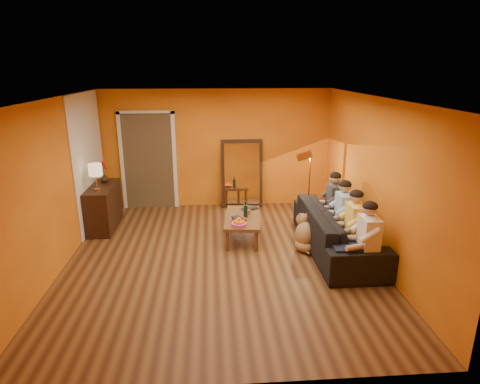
{
  "coord_description": "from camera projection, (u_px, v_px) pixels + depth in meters",
  "views": [
    {
      "loc": [
        -0.13,
        -6.0,
        3.04
      ],
      "look_at": [
        0.35,
        0.5,
        1.0
      ],
      "focal_mm": 30.0,
      "sensor_mm": 36.0,
      "label": 1
    }
  ],
  "objects": [
    {
      "name": "laptop",
      "position": [
        251.0,
        209.0,
        7.67
      ],
      "size": [
        0.38,
        0.3,
        0.03
      ],
      "primitive_type": "imported",
      "rotation": [
        0.0,
        0.0,
        0.28
      ],
      "color": "black",
      "rests_on": "coffee_table"
    },
    {
      "name": "sideboard",
      "position": [
        104.0,
        207.0,
        7.82
      ],
      "size": [
        0.44,
        1.18,
        0.85
      ],
      "primitive_type": "cube",
      "color": "#321B10",
      "rests_on": "floor"
    },
    {
      "name": "table_lamp",
      "position": [
        96.0,
        177.0,
        7.33
      ],
      "size": [
        0.24,
        0.24,
        0.51
      ],
      "primitive_type": null,
      "color": "beige",
      "rests_on": "sideboard"
    },
    {
      "name": "person_mid_left",
      "position": [
        355.0,
        227.0,
        6.37
      ],
      "size": [
        0.7,
        0.44,
        1.22
      ],
      "primitive_type": null,
      "color": "#F9D353",
      "rests_on": "sofa"
    },
    {
      "name": "door_jamb_right",
      "position": [
        175.0,
        161.0,
        8.83
      ],
      "size": [
        0.08,
        0.06,
        2.2
      ],
      "primitive_type": "cube",
      "color": "white",
      "rests_on": "wall_back"
    },
    {
      "name": "dog",
      "position": [
        305.0,
        232.0,
        6.88
      ],
      "size": [
        0.54,
        0.64,
        0.65
      ],
      "primitive_type": null,
      "rotation": [
        0.0,
        0.0,
        0.4
      ],
      "color": "#AE724E",
      "rests_on": "floor"
    },
    {
      "name": "coffee_table",
      "position": [
        243.0,
        227.0,
        7.39
      ],
      "size": [
        0.74,
        1.28,
        0.42
      ],
      "primitive_type": null,
      "rotation": [
        0.0,
        0.0,
        -0.1
      ],
      "color": "brown",
      "rests_on": "floor"
    },
    {
      "name": "fruit_bowl",
      "position": [
        239.0,
        222.0,
        6.87
      ],
      "size": [
        0.26,
        0.26,
        0.16
      ],
      "primitive_type": null,
      "color": "#CC489A",
      "rests_on": "coffee_table"
    },
    {
      "name": "wine_bottle",
      "position": [
        246.0,
        210.0,
        7.24
      ],
      "size": [
        0.07,
        0.07,
        0.31
      ],
      "primitive_type": "cylinder",
      "color": "black",
      "rests_on": "coffee_table"
    },
    {
      "name": "person_far_left",
      "position": [
        368.0,
        241.0,
        5.85
      ],
      "size": [
        0.7,
        0.44,
        1.22
      ],
      "primitive_type": null,
      "color": "white",
      "rests_on": "sofa"
    },
    {
      "name": "flowers",
      "position": [
        103.0,
        166.0,
        7.83
      ],
      "size": [
        0.17,
        0.17,
        0.45
      ],
      "primitive_type": null,
      "color": "#A81B13",
      "rests_on": "vase"
    },
    {
      "name": "mirror_frame",
      "position": [
        242.0,
        174.0,
        8.94
      ],
      "size": [
        0.92,
        0.27,
        1.51
      ],
      "primitive_type": "cube",
      "rotation": [
        -0.14,
        0.0,
        0.0
      ],
      "color": "#321B10",
      "rests_on": "floor"
    },
    {
      "name": "room_shell",
      "position": [
        219.0,
        177.0,
        6.59
      ],
      "size": [
        5.0,
        5.5,
        2.6
      ],
      "color": "brown",
      "rests_on": "ground"
    },
    {
      "name": "person_mid_right",
      "position": [
        344.0,
        215.0,
        6.89
      ],
      "size": [
        0.7,
        0.44,
        1.22
      ],
      "primitive_type": null,
      "color": "#9BC7EF",
      "rests_on": "sofa"
    },
    {
      "name": "white_accent",
      "position": [
        89.0,
        161.0,
        7.73
      ],
      "size": [
        0.02,
        1.9,
        2.58
      ],
      "primitive_type": "cube",
      "color": "white",
      "rests_on": "wall_left"
    },
    {
      "name": "doorway_recess",
      "position": [
        149.0,
        160.0,
        8.9
      ],
      "size": [
        1.06,
        0.3,
        2.1
      ],
      "primitive_type": "cube",
      "color": "#3F2D19",
      "rests_on": "floor"
    },
    {
      "name": "mirror_glass",
      "position": [
        242.0,
        174.0,
        8.9
      ],
      "size": [
        0.78,
        0.21,
        1.35
      ],
      "primitive_type": "cube",
      "rotation": [
        -0.14,
        0.0,
        0.0
      ],
      "color": "white",
      "rests_on": "mirror_frame"
    },
    {
      "name": "door_jamb_left",
      "position": [
        122.0,
        162.0,
        8.75
      ],
      "size": [
        0.08,
        0.06,
        2.2
      ],
      "primitive_type": "cube",
      "color": "white",
      "rests_on": "wall_back"
    },
    {
      "name": "book_upper",
      "position": [
        233.0,
        218.0,
        7.1
      ],
      "size": [
        0.22,
        0.24,
        0.02
      ],
      "primitive_type": "imported",
      "rotation": [
        0.0,
        0.0,
        0.43
      ],
      "color": "black",
      "rests_on": "book_mid"
    },
    {
      "name": "door_header",
      "position": [
        145.0,
        112.0,
        8.47
      ],
      "size": [
        1.22,
        0.06,
        0.08
      ],
      "primitive_type": "cube",
      "color": "white",
      "rests_on": "wall_back"
    },
    {
      "name": "vase",
      "position": [
        104.0,
        178.0,
        7.9
      ],
      "size": [
        0.17,
        0.17,
        0.17
      ],
      "primitive_type": "imported",
      "color": "#321B10",
      "rests_on": "sideboard"
    },
    {
      "name": "floor_lamp",
      "position": [
        309.0,
        188.0,
        8.02
      ],
      "size": [
        0.36,
        0.33,
        1.44
      ],
      "primitive_type": null,
      "rotation": [
        0.0,
        0.0,
        -0.35
      ],
      "color": "#D0893D",
      "rests_on": "floor"
    },
    {
      "name": "person_far_right",
      "position": [
        334.0,
        204.0,
        7.42
      ],
      "size": [
        0.7,
        0.44,
        1.22
      ],
      "primitive_type": null,
      "color": "#2F2F33",
      "rests_on": "sofa"
    },
    {
      "name": "book_lower",
      "position": [
        233.0,
        220.0,
        7.12
      ],
      "size": [
        0.21,
        0.25,
        0.02
      ],
      "primitive_type": "imported",
      "rotation": [
        0.0,
        0.0,
        0.21
      ],
      "color": "#321B10",
      "rests_on": "coffee_table"
    },
    {
      "name": "book_mid",
      "position": [
        234.0,
        219.0,
        7.13
      ],
      "size": [
        0.3,
        0.33,
        0.02
      ],
      "primitive_type": "imported",
      "rotation": [
        0.0,
        0.0,
        -0.47
      ],
      "color": "#A81B13",
      "rests_on": "book_lower"
    },
    {
      "name": "tumbler",
      "position": [
        249.0,
        212.0,
        7.44
      ],
      "size": [
        0.1,
        0.1,
        0.08
      ],
      "primitive_type": "imported",
      "rotation": [
        0.0,
        0.0,
        0.15
      ],
      "color": "#B27F3F",
      "rests_on": "coffee_table"
    },
    {
      "name": "sofa",
      "position": [
        337.0,
        230.0,
        6.86
      ],
      "size": [
        2.54,
        0.99,
        0.74
      ],
      "primitive_type": "imported",
      "rotation": [
        0.0,
        0.0,
        1.57
      ],
      "color": "black",
      "rests_on": "floor"
    }
  ]
}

